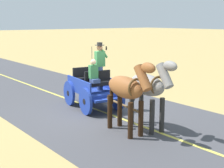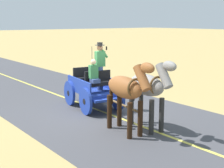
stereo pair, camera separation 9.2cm
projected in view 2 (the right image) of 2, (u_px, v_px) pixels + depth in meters
name	position (u px, v px, depth m)	size (l,w,h in m)	color
ground_plane	(99.00, 111.00, 12.07)	(200.00, 200.00, 0.00)	tan
road_surface	(99.00, 111.00, 12.07)	(6.30, 160.00, 0.01)	#424247
road_centre_stripe	(99.00, 110.00, 12.07)	(0.12, 160.00, 0.00)	#DBCC4C
horse_drawn_carriage	(94.00, 87.00, 12.31)	(1.77, 4.51, 2.50)	#1E3899
horse_near_side	(149.00, 87.00, 9.78)	(0.79, 2.15, 2.21)	gray
horse_off_side	(127.00, 89.00, 9.42)	(0.72, 2.14, 2.21)	brown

